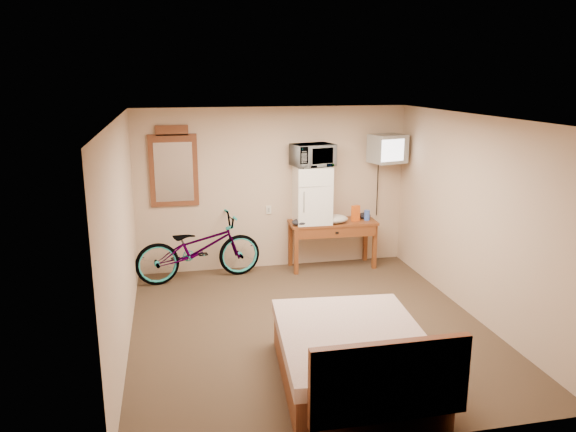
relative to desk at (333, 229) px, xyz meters
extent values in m
plane|color=#3D2A1E|center=(-0.89, -2.00, -0.63)|extent=(4.60, 4.60, 0.00)
plane|color=silver|center=(-0.89, -2.00, 1.87)|extent=(4.60, 4.60, 0.00)
cube|color=#C9AD8E|center=(-0.89, 0.30, 0.62)|extent=(4.20, 0.04, 2.50)
cube|color=#C9AD8E|center=(-0.89, -4.30, 0.62)|extent=(4.20, 0.04, 2.50)
cube|color=#C9AD8E|center=(-2.99, -2.00, 0.62)|extent=(0.04, 4.60, 2.50)
cube|color=#C9AD8E|center=(1.21, -2.00, 0.62)|extent=(0.04, 4.60, 2.50)
cube|color=silver|center=(-0.97, 0.29, 0.29)|extent=(0.08, 0.01, 0.13)
cube|color=brown|center=(0.00, 0.04, 0.10)|extent=(1.37, 0.57, 0.04)
cube|color=brown|center=(-0.63, -0.17, -0.28)|extent=(0.06, 0.06, 0.71)
cube|color=brown|center=(0.63, -0.17, -0.28)|extent=(0.06, 0.06, 0.71)
cube|color=brown|center=(-0.63, 0.25, -0.28)|extent=(0.06, 0.06, 0.71)
cube|color=brown|center=(0.63, 0.25, -0.28)|extent=(0.06, 0.06, 0.71)
cube|color=brown|center=(0.00, -0.19, 0.00)|extent=(1.24, 0.08, 0.16)
cube|color=black|center=(0.00, -0.21, 0.00)|extent=(0.05, 0.02, 0.03)
cube|color=white|center=(-0.33, 0.04, 0.56)|extent=(0.55, 0.53, 0.87)
cube|color=gray|center=(-0.33, -0.22, 0.73)|extent=(0.53, 0.01, 0.00)
cylinder|color=gray|center=(-0.52, -0.22, 0.50)|extent=(0.02, 0.02, 0.31)
imported|color=white|center=(-0.33, 0.04, 1.16)|extent=(0.68, 0.54, 0.34)
cube|color=#E55914|center=(0.36, -0.01, 0.24)|extent=(0.14, 0.11, 0.24)
cylinder|color=blue|center=(0.54, -0.01, 0.20)|extent=(0.09, 0.09, 0.16)
ellipsoid|color=beige|center=(0.00, -0.07, 0.18)|extent=(0.41, 0.32, 0.13)
ellipsoid|color=black|center=(-0.54, -0.11, 0.17)|extent=(0.27, 0.21, 0.10)
ellipsoid|color=black|center=(0.54, 0.10, 0.17)|extent=(0.20, 0.17, 0.09)
cube|color=black|center=(0.85, 0.28, 1.13)|extent=(0.14, 0.02, 0.14)
cylinder|color=black|center=(0.85, 0.24, 1.13)|extent=(0.05, 0.30, 0.05)
cube|color=gray|center=(0.85, 0.02, 1.23)|extent=(0.59, 0.53, 0.43)
cube|color=white|center=(0.85, -0.19, 1.23)|extent=(0.40, 0.12, 0.33)
cube|color=black|center=(0.85, 0.23, 1.23)|extent=(0.30, 0.09, 0.27)
cube|color=brown|center=(-2.38, 0.27, 0.96)|extent=(0.71, 0.04, 1.07)
cube|color=brown|center=(-2.38, 0.27, 1.55)|extent=(0.47, 0.04, 0.15)
cube|color=white|center=(-2.38, 0.25, 0.94)|extent=(0.56, 0.01, 0.88)
imported|color=black|center=(-2.08, -0.09, -0.14)|extent=(1.93, 0.93, 0.97)
cube|color=brown|center=(-0.78, -3.30, -0.43)|extent=(1.51, 1.92, 0.40)
cube|color=beige|center=(-0.78, -3.30, -0.18)|extent=(1.55, 1.97, 0.14)
cube|color=brown|center=(-0.78, -4.26, -0.08)|extent=(1.36, 0.08, 0.70)
ellipsoid|color=silver|center=(-1.09, -3.95, -0.05)|extent=(0.57, 0.35, 0.20)
ellipsoid|color=silver|center=(-0.46, -3.95, -0.05)|extent=(0.57, 0.35, 0.20)
camera|label=1|loc=(-2.44, -8.07, 2.33)|focal=35.00mm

